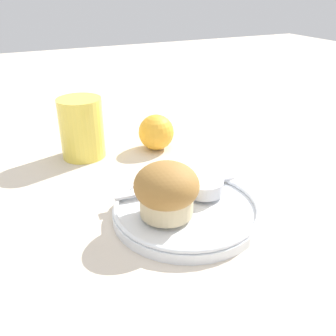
# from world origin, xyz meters

# --- Properties ---
(ground_plane) EXTENTS (3.00, 3.00, 0.00)m
(ground_plane) POSITION_xyz_m (0.00, 0.00, 0.00)
(ground_plane) COLOR beige
(plate) EXTENTS (0.20, 0.20, 0.02)m
(plate) POSITION_xyz_m (-0.01, 0.00, 0.01)
(plate) COLOR white
(plate) RESTS_ON ground_plane
(muffin) EXTENTS (0.08, 0.08, 0.07)m
(muffin) POSITION_xyz_m (-0.04, -0.01, 0.05)
(muffin) COLOR beige
(muffin) RESTS_ON plate
(cream_ramekin) EXTENTS (0.06, 0.06, 0.02)m
(cream_ramekin) POSITION_xyz_m (0.03, 0.02, 0.03)
(cream_ramekin) COLOR silver
(cream_ramekin) RESTS_ON plate
(berry_pair) EXTENTS (0.03, 0.01, 0.01)m
(berry_pair) POSITION_xyz_m (0.00, 0.05, 0.03)
(berry_pair) COLOR #B7192D
(berry_pair) RESTS_ON plate
(butter_knife) EXTENTS (0.19, 0.03, 0.00)m
(butter_knife) POSITION_xyz_m (0.00, 0.05, 0.02)
(butter_knife) COLOR silver
(butter_knife) RESTS_ON plate
(orange_fruit) EXTENTS (0.07, 0.07, 0.07)m
(orange_fruit) POSITION_xyz_m (0.05, 0.23, 0.03)
(orange_fruit) COLOR #F4A82D
(orange_fruit) RESTS_ON ground_plane
(juice_glass) EXTENTS (0.08, 0.08, 0.11)m
(juice_glass) POSITION_xyz_m (-0.09, 0.26, 0.06)
(juice_glass) COLOR #EAD14C
(juice_glass) RESTS_ON ground_plane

